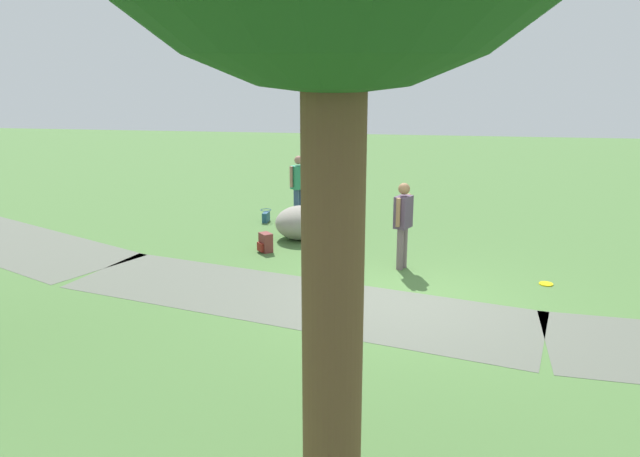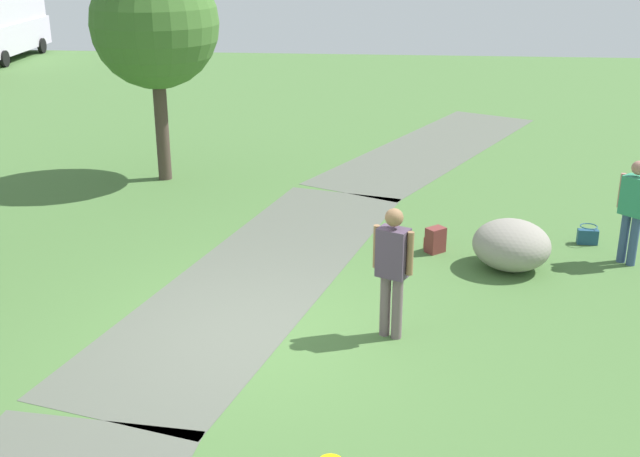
# 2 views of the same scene
# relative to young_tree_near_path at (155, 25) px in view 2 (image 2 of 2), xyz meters

# --- Properties ---
(ground_plane) EXTENTS (48.00, 48.00, 0.00)m
(ground_plane) POSITION_rel_young_tree_near_path_xyz_m (-6.34, -2.91, -3.02)
(ground_plane) COLOR #486F38
(footpath_segment_mid) EXTENTS (8.29, 4.11, 0.01)m
(footpath_segment_mid) POSITION_rel_young_tree_near_path_xyz_m (-4.50, -2.68, -3.02)
(footpath_segment_mid) COLOR #575C50
(footpath_segment_mid) RESTS_ON ground
(footpath_segment_far) EXTENTS (8.12, 5.53, 0.01)m
(footpath_segment_far) POSITION_rel_young_tree_near_path_xyz_m (2.94, -5.49, -3.02)
(footpath_segment_far) COLOR #575C50
(footpath_segment_far) RESTS_ON ground
(young_tree_near_path) EXTENTS (2.43, 2.43, 4.26)m
(young_tree_near_path) POSITION_rel_young_tree_near_path_xyz_m (0.00, 0.00, 0.00)
(young_tree_near_path) COLOR #4A3A32
(young_tree_near_path) RESTS_ON ground
(lawn_boulder) EXTENTS (1.51, 1.53, 0.74)m
(lawn_boulder) POSITION_rel_young_tree_near_path_xyz_m (-4.01, -6.32, -2.65)
(lawn_boulder) COLOR gray
(lawn_boulder) RESTS_ON ground
(woman_with_handbag) EXTENTS (0.42, 0.42, 1.59)m
(woman_with_handbag) POSITION_rel_young_tree_near_path_xyz_m (-3.66, -8.08, -2.11)
(woman_with_handbag) COLOR #344A70
(woman_with_handbag) RESTS_ON ground
(man_near_boulder) EXTENTS (0.37, 0.48, 1.66)m
(man_near_boulder) POSITION_rel_young_tree_near_path_xyz_m (-6.28, -4.57, -2.06)
(man_near_boulder) COLOR #6D595F
(man_near_boulder) RESTS_ON ground
(handbag_on_grass) EXTENTS (0.28, 0.32, 0.31)m
(handbag_on_grass) POSITION_rel_young_tree_near_path_xyz_m (-2.90, -7.68, -2.88)
(handbag_on_grass) COLOR navy
(handbag_on_grass) RESTS_ON ground
(backpack_by_boulder) EXTENTS (0.35, 0.35, 0.40)m
(backpack_by_boulder) POSITION_rel_young_tree_near_path_xyz_m (-3.46, -5.24, -2.83)
(backpack_by_boulder) COLOR brown
(backpack_by_boulder) RESTS_ON ground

